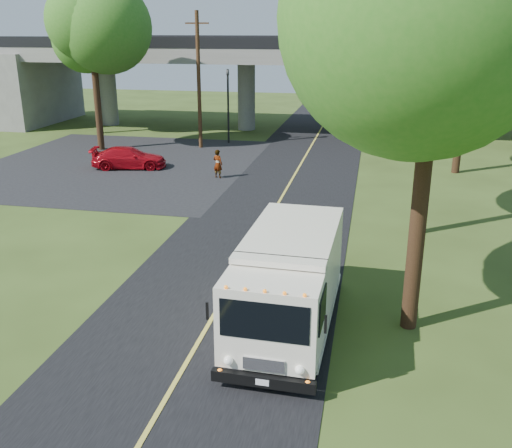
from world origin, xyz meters
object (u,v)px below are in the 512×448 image
(utility_pole, at_px, (199,80))
(tree_right_far, at_px, (477,20))
(tree_left_far, at_px, (93,34))
(tree_left_lot, at_px, (93,28))
(pedestrian, at_px, (218,164))
(step_van, at_px, (288,280))
(traffic_signal, at_px, (228,98))
(red_sedan, at_px, (129,158))

(utility_pole, relative_size, tree_right_far, 0.82)
(tree_left_far, bearing_deg, tree_left_lot, -63.43)
(tree_right_far, relative_size, pedestrian, 6.87)
(tree_right_far, bearing_deg, tree_left_far, 162.90)
(utility_pole, relative_size, step_van, 1.38)
(tree_right_far, xyz_separation_m, tree_left_lot, (-23.00, 2.00, -0.40))
(traffic_signal, xyz_separation_m, tree_right_far, (15.21, -6.16, 5.10))
(tree_right_far, bearing_deg, tree_left_lot, 175.03)
(traffic_signal, relative_size, utility_pole, 0.58)
(tree_right_far, height_order, tree_left_far, tree_right_far)
(utility_pole, distance_m, step_van, 25.89)
(pedestrian, bearing_deg, red_sedan, 10.14)
(utility_pole, xyz_separation_m, step_van, (9.70, -23.80, -3.12))
(utility_pole, distance_m, tree_left_lot, 7.43)
(tree_left_far, height_order, pedestrian, tree_left_far)
(tree_left_lot, bearing_deg, utility_pole, 18.97)
(tree_left_far, relative_size, red_sedan, 2.28)
(pedestrian, bearing_deg, utility_pole, -44.97)
(red_sedan, bearing_deg, traffic_signal, -36.41)
(traffic_signal, distance_m, tree_left_far, 11.75)
(tree_right_far, relative_size, tree_left_far, 1.11)
(step_van, bearing_deg, pedestrian, 113.37)
(utility_pole, xyz_separation_m, pedestrian, (3.41, -7.97, -3.79))
(tree_right_far, bearing_deg, pedestrian, -164.02)
(tree_left_far, bearing_deg, traffic_signal, -9.65)
(utility_pole, xyz_separation_m, tree_left_far, (-9.29, 3.84, 2.86))
(tree_left_lot, xyz_separation_m, step_van, (16.00, -21.63, -6.43))
(tree_right_far, distance_m, red_sedan, 20.72)
(utility_pole, height_order, tree_left_lot, tree_left_lot)
(traffic_signal, bearing_deg, step_van, -72.36)
(traffic_signal, relative_size, red_sedan, 1.20)
(traffic_signal, bearing_deg, pedestrian, -79.17)
(tree_right_far, bearing_deg, utility_pole, 166.00)
(tree_right_far, height_order, step_van, tree_right_far)
(tree_right_far, distance_m, step_van, 21.94)
(step_van, relative_size, red_sedan, 1.50)
(tree_left_lot, bearing_deg, tree_left_far, 116.57)
(tree_left_lot, distance_m, red_sedan, 9.46)
(step_van, bearing_deg, utility_pole, 113.86)
(tree_left_lot, height_order, step_van, tree_left_lot)
(utility_pole, distance_m, tree_right_far, 17.61)
(tree_right_far, xyz_separation_m, red_sedan, (-19.07, -2.61, -7.67))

